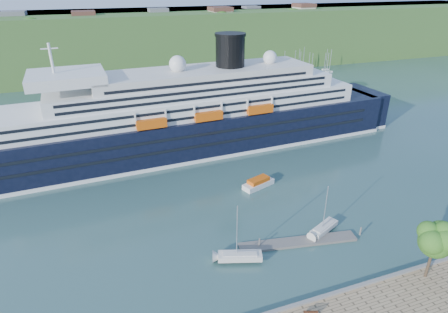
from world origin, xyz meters
TOP-DOWN VIEW (x-y plane):
  - ground at (0.00, 0.00)m, footprint 400.00×400.00m
  - far_hillside at (0.00, 145.00)m, footprint 400.00×50.00m
  - quay_coping at (0.00, -0.20)m, footprint 220.00×0.50m
  - cruise_ship at (-3.35, 50.93)m, footprint 116.55×21.64m
  - park_bench at (-1.33, -2.03)m, footprint 1.81×1.21m
  - promenade_tree at (16.49, -1.64)m, footprint 5.51×5.51m
  - floating_pontoon at (4.84, 11.24)m, footprint 18.47×5.45m
  - sailboat_white_near at (-5.09, 10.50)m, footprint 7.19×4.00m
  - sailboat_white_far at (10.03, 12.20)m, footprint 6.53×4.26m
  - tender_launch at (6.34, 29.00)m, footprint 7.02×4.29m

SIDE VIEW (x-z plane):
  - ground at x=0.00m, z-range 0.00..0.00m
  - floating_pontoon at x=4.84m, z-range 0.00..0.41m
  - tender_launch at x=6.34m, z-range 0.00..1.84m
  - quay_coping at x=0.00m, z-range 1.00..1.30m
  - park_bench at x=-1.33m, z-range 1.00..2.07m
  - sailboat_white_far at x=10.03m, z-range 0.00..8.22m
  - sailboat_white_near at x=-5.09m, z-range 0.00..8.95m
  - promenade_tree at x=16.49m, z-range 1.00..10.13m
  - far_hillside at x=0.00m, z-range 0.00..24.00m
  - cruise_ship at x=-3.35m, z-range 0.00..26.04m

